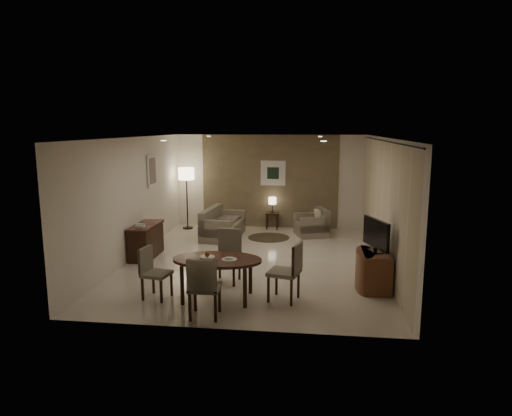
# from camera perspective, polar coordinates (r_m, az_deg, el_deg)

# --- Properties ---
(room_shell) EXTENTS (5.50, 7.00, 2.70)m
(room_shell) POSITION_cam_1_polar(r_m,az_deg,el_deg) (10.26, 0.14, 1.30)
(room_shell) COLOR beige
(room_shell) RESTS_ON ground
(taupe_accent) EXTENTS (3.96, 0.03, 2.70)m
(taupe_accent) POSITION_cam_1_polar(r_m,az_deg,el_deg) (13.30, 1.72, 3.33)
(taupe_accent) COLOR olive
(taupe_accent) RESTS_ON wall_back
(curtain_wall) EXTENTS (0.08, 6.70, 2.58)m
(curtain_wall) POSITION_cam_1_polar(r_m,az_deg,el_deg) (9.91, 15.43, 0.43)
(curtain_wall) COLOR beige
(curtain_wall) RESTS_ON wall_right
(curtain_rod) EXTENTS (0.03, 6.80, 0.03)m
(curtain_rod) POSITION_cam_1_polar(r_m,az_deg,el_deg) (9.78, 15.79, 8.08)
(curtain_rod) COLOR black
(curtain_rod) RESTS_ON wall_right
(art_back_frame) EXTENTS (0.72, 0.03, 0.72)m
(art_back_frame) POSITION_cam_1_polar(r_m,az_deg,el_deg) (13.24, 2.15, 4.38)
(art_back_frame) COLOR silver
(art_back_frame) RESTS_ON wall_back
(art_back_canvas) EXTENTS (0.34, 0.01, 0.34)m
(art_back_canvas) POSITION_cam_1_polar(r_m,az_deg,el_deg) (13.22, 2.14, 4.38)
(art_back_canvas) COLOR black
(art_back_canvas) RESTS_ON wall_back
(art_left_frame) EXTENTS (0.03, 0.60, 0.80)m
(art_left_frame) POSITION_cam_1_polar(r_m,az_deg,el_deg) (11.60, -12.88, 4.56)
(art_left_frame) COLOR silver
(art_left_frame) RESTS_ON wall_left
(art_left_canvas) EXTENTS (0.01, 0.46, 0.64)m
(art_left_canvas) POSITION_cam_1_polar(r_m,az_deg,el_deg) (11.60, -12.81, 4.56)
(art_left_canvas) COLOR gray
(art_left_canvas) RESTS_ON wall_left
(downlight_nl) EXTENTS (0.10, 0.10, 0.01)m
(downlight_nl) POSITION_cam_1_polar(r_m,az_deg,el_deg) (8.29, -11.48, 8.26)
(downlight_nl) COLOR white
(downlight_nl) RESTS_ON ceiling
(downlight_nr) EXTENTS (0.10, 0.10, 0.01)m
(downlight_nr) POSITION_cam_1_polar(r_m,az_deg,el_deg) (7.87, 8.47, 8.26)
(downlight_nr) COLOR white
(downlight_nr) RESTS_ON ceiling
(downlight_fl) EXTENTS (0.10, 0.10, 0.01)m
(downlight_fl) POSITION_cam_1_polar(r_m,az_deg,el_deg) (11.76, -5.91, 8.91)
(downlight_fl) COLOR white
(downlight_fl) RESTS_ON ceiling
(downlight_fr) EXTENTS (0.10, 0.10, 0.01)m
(downlight_fr) POSITION_cam_1_polar(r_m,az_deg,el_deg) (11.47, 8.03, 8.83)
(downlight_fr) COLOR white
(downlight_fr) RESTS_ON ceiling
(console_desk) EXTENTS (0.48, 1.20, 0.75)m
(console_desk) POSITION_cam_1_polar(r_m,az_deg,el_deg) (10.66, -13.58, -4.01)
(console_desk) COLOR #432015
(console_desk) RESTS_ON floor
(telephone) EXTENTS (0.20, 0.14, 0.09)m
(telephone) POSITION_cam_1_polar(r_m,az_deg,el_deg) (10.29, -14.25, -2.11)
(telephone) COLOR white
(telephone) RESTS_ON console_desk
(tv_cabinet) EXTENTS (0.48, 0.90, 0.70)m
(tv_cabinet) POSITION_cam_1_polar(r_m,az_deg,el_deg) (8.65, 14.71, -7.55)
(tv_cabinet) COLOR brown
(tv_cabinet) RESTS_ON floor
(flat_tv) EXTENTS (0.36, 0.85, 0.60)m
(flat_tv) POSITION_cam_1_polar(r_m,az_deg,el_deg) (8.47, 14.77, -3.23)
(flat_tv) COLOR black
(flat_tv) RESTS_ON tv_cabinet
(dining_table) EXTENTS (1.53, 0.96, 0.72)m
(dining_table) POSITION_cam_1_polar(r_m,az_deg,el_deg) (7.93, -4.85, -8.81)
(dining_table) COLOR #432015
(dining_table) RESTS_ON floor
(chair_near) EXTENTS (0.50, 0.50, 0.98)m
(chair_near) POSITION_cam_1_polar(r_m,az_deg,el_deg) (7.20, -6.42, -9.72)
(chair_near) COLOR gray
(chair_near) RESTS_ON floor
(chair_far) EXTENTS (0.53, 0.53, 1.00)m
(chair_far) POSITION_cam_1_polar(r_m,az_deg,el_deg) (8.70, -3.72, -6.11)
(chair_far) COLOR gray
(chair_far) RESTS_ON floor
(chair_left) EXTENTS (0.51, 0.51, 0.90)m
(chair_left) POSITION_cam_1_polar(r_m,az_deg,el_deg) (8.08, -12.31, -7.97)
(chair_left) COLOR gray
(chair_left) RESTS_ON floor
(chair_right) EXTENTS (0.60, 0.60, 1.01)m
(chair_right) POSITION_cam_1_polar(r_m,az_deg,el_deg) (7.82, 3.50, -7.94)
(chair_right) COLOR gray
(chair_right) RESTS_ON floor
(plate_a) EXTENTS (0.26, 0.26, 0.02)m
(plate_a) POSITION_cam_1_polar(r_m,az_deg,el_deg) (7.90, -6.10, -6.11)
(plate_a) COLOR white
(plate_a) RESTS_ON dining_table
(plate_b) EXTENTS (0.26, 0.26, 0.02)m
(plate_b) POSITION_cam_1_polar(r_m,az_deg,el_deg) (7.73, -3.36, -6.44)
(plate_b) COLOR white
(plate_b) RESTS_ON dining_table
(fruit_apple) EXTENTS (0.09, 0.09, 0.09)m
(fruit_apple) POSITION_cam_1_polar(r_m,az_deg,el_deg) (7.89, -6.11, -5.74)
(fruit_apple) COLOR #A24212
(fruit_apple) RESTS_ON plate_a
(napkin) EXTENTS (0.12, 0.08, 0.03)m
(napkin) POSITION_cam_1_polar(r_m,az_deg,el_deg) (7.72, -3.36, -6.28)
(napkin) COLOR white
(napkin) RESTS_ON plate_b
(round_rug) EXTENTS (1.11, 1.11, 0.01)m
(round_rug) POSITION_cam_1_polar(r_m,az_deg,el_deg) (12.22, 1.59, -3.70)
(round_rug) COLOR #473C27
(round_rug) RESTS_ON floor
(sofa) EXTENTS (1.73, 0.98, 0.78)m
(sofa) POSITION_cam_1_polar(r_m,az_deg,el_deg) (12.23, -4.16, -1.86)
(sofa) COLOR gray
(sofa) RESTS_ON floor
(armchair) EXTENTS (1.00, 1.03, 0.74)m
(armchair) POSITION_cam_1_polar(r_m,az_deg,el_deg) (12.45, 6.94, -1.80)
(armchair) COLOR gray
(armchair) RESTS_ON floor
(side_table) EXTENTS (0.37, 0.37, 0.47)m
(side_table) POSITION_cam_1_polar(r_m,az_deg,el_deg) (13.24, 2.05, -1.59)
(side_table) COLOR black
(side_table) RESTS_ON floor
(table_lamp) EXTENTS (0.22, 0.22, 0.50)m
(table_lamp) POSITION_cam_1_polar(r_m,az_deg,el_deg) (13.15, 2.06, 0.48)
(table_lamp) COLOR #FFEAC1
(table_lamp) RESTS_ON side_table
(floor_lamp) EXTENTS (0.45, 0.45, 1.77)m
(floor_lamp) POSITION_cam_1_polar(r_m,az_deg,el_deg) (13.29, -8.62, 1.19)
(floor_lamp) COLOR #FFE5B7
(floor_lamp) RESTS_ON floor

